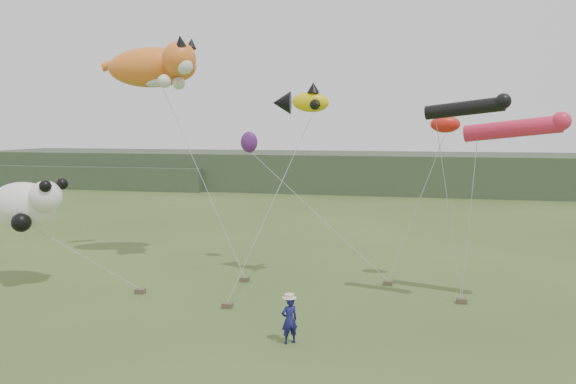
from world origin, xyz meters
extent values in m
plane|color=#385123|center=(0.00, 0.00, 0.00)|extent=(120.00, 120.00, 0.00)
cube|color=#2D3D28|center=(0.00, 45.00, 2.00)|extent=(90.00, 12.00, 4.00)
cube|color=#2D3D28|center=(-30.00, 42.00, 1.25)|extent=(25.00, 8.00, 2.50)
imported|color=navy|center=(0.43, 0.07, 0.77)|extent=(0.67, 0.63, 1.53)
cube|color=brown|center=(-3.05, 6.68, 0.10)|extent=(0.38, 0.31, 0.20)
cube|color=brown|center=(-2.64, 3.01, 0.10)|extent=(0.38, 0.31, 0.20)
cube|color=brown|center=(6.19, 5.52, 0.10)|extent=(0.38, 0.31, 0.20)
cube|color=brown|center=(-6.78, 4.01, 0.10)|extent=(0.38, 0.31, 0.20)
cube|color=brown|center=(3.25, 7.45, 0.10)|extent=(0.38, 0.31, 0.20)
ellipsoid|color=orange|center=(-8.66, 9.66, 9.86)|extent=(4.84, 3.45, 2.17)
sphere|color=orange|center=(-6.85, 8.75, 10.13)|extent=(1.63, 1.63, 1.63)
cone|color=black|center=(-6.57, 8.30, 10.90)|extent=(0.51, 0.62, 0.61)
cone|color=black|center=(-6.39, 9.20, 10.90)|extent=(0.51, 0.59, 0.58)
sphere|color=silver|center=(-6.48, 8.48, 9.77)|extent=(0.81, 0.81, 0.81)
ellipsoid|color=silver|center=(-8.48, 9.39, 9.14)|extent=(1.59, 0.80, 0.50)
sphere|color=silver|center=(-7.39, 8.21, 9.04)|extent=(0.63, 0.63, 0.63)
sphere|color=silver|center=(-7.21, 9.48, 9.04)|extent=(0.63, 0.63, 0.63)
cylinder|color=orange|center=(-11.01, 10.38, 10.22)|extent=(1.69, 1.24, 0.98)
ellipsoid|color=yellow|center=(-0.17, 7.14, 7.95)|extent=(1.69, 0.86, 0.93)
cone|color=black|center=(-1.52, 7.48, 7.95)|extent=(0.90, 1.10, 1.01)
cone|color=black|center=(-0.05, 7.14, 8.57)|extent=(0.56, 0.56, 0.45)
cone|color=black|center=(0.17, 6.57, 7.83)|extent=(0.60, 0.63, 0.45)
cone|color=black|center=(0.17, 7.70, 7.83)|extent=(0.60, 0.63, 0.45)
cylinder|color=black|center=(5.98, 4.98, 7.58)|extent=(2.92, 1.30, 0.83)
sphere|color=black|center=(7.26, 4.52, 7.81)|extent=(0.57, 0.57, 0.57)
cylinder|color=#DB2244|center=(7.81, 5.83, 6.82)|extent=(3.57, 1.71, 1.04)
sphere|color=#DB2244|center=(9.39, 5.26, 7.10)|extent=(0.70, 0.70, 0.70)
ellipsoid|color=white|center=(-12.30, 4.23, 3.50)|extent=(3.08, 2.06, 2.06)
sphere|color=white|center=(-10.93, 3.89, 3.96)|extent=(1.37, 1.37, 1.37)
sphere|color=black|center=(-10.59, 3.43, 4.47)|extent=(0.50, 0.50, 0.50)
sphere|color=black|center=(-10.48, 4.40, 4.47)|extent=(0.50, 0.50, 0.50)
sphere|color=black|center=(-11.73, 3.32, 2.93)|extent=(0.80, 0.80, 0.80)
sphere|color=black|center=(-13.22, 4.57, 3.04)|extent=(0.80, 0.80, 0.80)
ellipsoid|color=red|center=(5.49, 7.91, 7.01)|extent=(1.24, 0.72, 0.72)
ellipsoid|color=#521C67|center=(-3.70, 9.78, 6.15)|extent=(0.85, 0.57, 1.04)
camera|label=1|loc=(4.10, -16.85, 6.91)|focal=35.00mm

